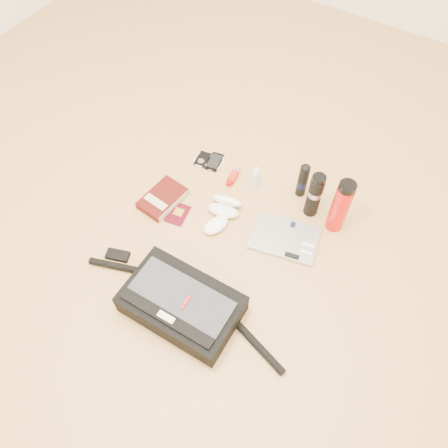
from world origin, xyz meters
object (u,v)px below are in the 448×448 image
object	(u,v)px
messenger_bag	(181,304)
thermos_black	(315,195)
book	(163,199)
thermos_red	(340,207)
laptop	(285,238)

from	to	relation	value
messenger_bag	thermos_black	distance (m)	0.73
book	thermos_red	xyz separation A→B (m)	(0.72, 0.29, 0.12)
messenger_bag	thermos_black	world-z (taller)	thermos_black
messenger_bag	laptop	bearing A→B (deg)	67.82
thermos_black	thermos_red	xyz separation A→B (m)	(0.12, -0.01, 0.02)
laptop	thermos_black	world-z (taller)	thermos_black
messenger_bag	thermos_black	xyz separation A→B (m)	(0.22, 0.70, 0.07)
laptop	thermos_black	bearing A→B (deg)	69.28
book	thermos_black	distance (m)	0.68
book	thermos_black	bearing A→B (deg)	32.92
laptop	book	distance (m)	0.58
messenger_bag	laptop	size ratio (longest dim) A/B	2.84
book	thermos_black	size ratio (longest dim) A/B	0.93
messenger_bag	thermos_red	distance (m)	0.77
thermos_black	thermos_red	size ratio (longest dim) A/B	0.84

